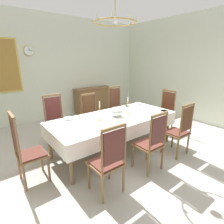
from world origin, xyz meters
TOP-DOWN VIEW (x-y plane):
  - ground at (0.00, 0.00)m, footprint 6.43×5.86m
  - back_wall at (0.00, 2.97)m, footprint 6.43×0.08m
  - right_wall at (3.25, 0.00)m, footprint 0.08×5.86m
  - dining_table at (0.00, -0.06)m, footprint 2.68×1.15m
  - tablecloth at (0.00, -0.06)m, footprint 2.70×1.17m
  - chair_south_a at (-0.90, -1.04)m, footprint 0.44×0.42m
  - chair_north_a at (-0.90, 0.93)m, footprint 0.44×0.42m
  - chair_south_b at (0.03, -1.04)m, footprint 0.44×0.42m
  - chair_north_b at (0.03, 0.92)m, footprint 0.44×0.42m
  - chair_south_c at (0.89, -1.04)m, footprint 0.44×0.42m
  - chair_north_c at (0.89, 0.93)m, footprint 0.44×0.42m
  - chair_head_west at (-1.75, -0.06)m, footprint 0.42×0.44m
  - chair_head_east at (1.75, -0.06)m, footprint 0.42×0.44m
  - soup_tureen at (0.05, -0.06)m, footprint 0.27×0.27m
  - candlestick_west at (-0.37, -0.06)m, footprint 0.07×0.07m
  - candlestick_east at (0.37, -0.06)m, footprint 0.07×0.07m
  - bowl_near_left at (0.75, 0.37)m, footprint 0.14×0.14m
  - bowl_near_right at (1.14, 0.37)m, footprint 0.18×0.18m
  - bowl_far_left at (-0.83, 0.39)m, footprint 0.18×0.18m
  - bowl_far_right at (1.08, -0.50)m, footprint 0.19×0.19m
  - spoon_primary at (0.84, 0.40)m, footprint 0.05×0.18m
  - spoon_secondary at (1.26, 0.40)m, footprint 0.03×0.18m
  - sideboard at (1.19, 2.65)m, footprint 1.44×0.48m
  - mounted_clock at (-0.79, 2.90)m, footprint 0.29×0.06m
  - framed_painting at (-1.49, 2.91)m, footprint 0.79×0.05m
  - chandelier at (-0.00, -0.06)m, footprint 0.79×0.79m

SIDE VIEW (x-z plane):
  - ground at x=0.00m, z-range -0.04..0.00m
  - sideboard at x=1.19m, z-range 0.00..0.91m
  - chair_north_b at x=0.03m, z-range 0.01..1.10m
  - chair_south_b at x=0.03m, z-range 0.01..1.11m
  - chair_south_a at x=-0.90m, z-range 0.01..1.11m
  - chair_south_c at x=0.89m, z-range 0.01..1.12m
  - chair_head_east at x=1.75m, z-range 0.01..1.13m
  - chair_north_a at x=-0.90m, z-range 0.00..1.17m
  - chair_head_west at x=-1.75m, z-range 0.00..1.18m
  - chair_north_c at x=0.89m, z-range 0.00..1.18m
  - dining_table at x=0.00m, z-range 0.31..1.06m
  - tablecloth at x=0.00m, z-range 0.55..0.84m
  - spoon_primary at x=0.84m, z-range 0.75..0.76m
  - spoon_secondary at x=1.26m, z-range 0.75..0.76m
  - bowl_near_left at x=0.75m, z-range 0.76..0.78m
  - bowl_near_right at x=1.14m, z-range 0.76..0.80m
  - bowl_far_left at x=-0.83m, z-range 0.76..0.80m
  - bowl_far_right at x=1.08m, z-range 0.76..0.80m
  - soup_tureen at x=0.05m, z-range 0.75..0.97m
  - candlestick_east at x=0.37m, z-range 0.72..1.09m
  - candlestick_west at x=-0.37m, z-range 0.72..1.11m
  - back_wall at x=0.00m, z-range 0.00..3.24m
  - right_wall at x=3.25m, z-range 0.00..3.24m
  - framed_painting at x=-1.49m, z-range 1.01..2.46m
  - mounted_clock at x=-0.79m, z-range 2.00..2.29m
  - chandelier at x=0.00m, z-range 2.23..2.89m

